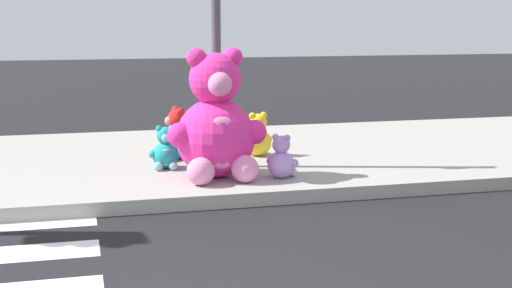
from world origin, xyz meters
name	(u,v)px	position (x,y,z in m)	size (l,w,h in m)	color
sidewalk	(129,163)	(0.00, 5.20, 0.07)	(28.00, 4.40, 0.15)	#9E9B93
sign_pole	(216,24)	(1.00, 4.40, 1.85)	(0.56, 0.11, 3.20)	#4C4C51
plush_pink_large	(216,126)	(0.88, 3.81, 0.73)	(1.12, 0.98, 1.45)	#F22D93
plush_yellow	(257,138)	(1.64, 4.94, 0.38)	(0.44, 0.40, 0.57)	yellow
plush_red	(177,138)	(0.59, 4.98, 0.42)	(0.46, 0.51, 0.67)	red
plush_tan	(198,133)	(0.95, 5.45, 0.39)	(0.42, 0.46, 0.60)	tan
plush_teal	(166,151)	(0.38, 4.42, 0.36)	(0.40, 0.36, 0.52)	teal
plush_lavender	(282,160)	(1.58, 3.61, 0.35)	(0.35, 0.36, 0.50)	#B28CD8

